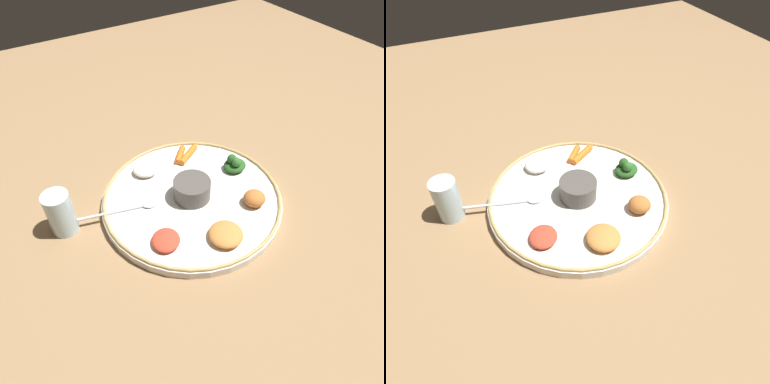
{
  "view_description": "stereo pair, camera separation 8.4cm",
  "coord_description": "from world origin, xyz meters",
  "views": [
    {
      "loc": [
        -0.5,
        0.32,
        0.63
      ],
      "look_at": [
        0.0,
        0.0,
        0.04
      ],
      "focal_mm": 32.9,
      "sensor_mm": 36.0,
      "label": 1
    },
    {
      "loc": [
        -0.54,
        0.25,
        0.63
      ],
      "look_at": [
        0.0,
        0.0,
        0.04
      ],
      "focal_mm": 32.9,
      "sensor_mm": 36.0,
      "label": 2
    }
  ],
  "objects": [
    {
      "name": "spoon",
      "position": [
        0.04,
        0.14,
        0.02
      ],
      "size": [
        0.06,
        0.18,
        0.01
      ],
      "color": "silver",
      "rests_on": "platter"
    },
    {
      "name": "ground_plane",
      "position": [
        0.0,
        0.0,
        0.0
      ],
      "size": [
        2.4,
        2.4,
        0.0
      ],
      "primitive_type": "plane",
      "color": "olive"
    },
    {
      "name": "mound_squash",
      "position": [
        -0.15,
        0.01,
        0.03
      ],
      "size": [
        0.1,
        0.1,
        0.03
      ],
      "primitive_type": "ellipsoid",
      "rotation": [
        0.0,
        0.0,
        1.15
      ],
      "color": "#C67A38",
      "rests_on": "platter"
    },
    {
      "name": "platter_rim",
      "position": [
        0.0,
        0.0,
        0.02
      ],
      "size": [
        0.43,
        0.43,
        0.01
      ],
      "primitive_type": "torus",
      "color": "tan",
      "rests_on": "platter"
    },
    {
      "name": "platter",
      "position": [
        0.0,
        0.0,
        0.01
      ],
      "size": [
        0.43,
        0.43,
        0.02
      ],
      "primitive_type": "cylinder",
      "color": "white",
      "rests_on": "ground_plane"
    },
    {
      "name": "mound_rice_white",
      "position": [
        0.14,
        0.06,
        0.03
      ],
      "size": [
        0.08,
        0.08,
        0.02
      ],
      "primitive_type": "ellipsoid",
      "rotation": [
        0.0,
        0.0,
        4.05
      ],
      "color": "silver",
      "rests_on": "platter"
    },
    {
      "name": "center_bowl",
      "position": [
        0.0,
        0.0,
        0.05
      ],
      "size": [
        0.09,
        0.09,
        0.05
      ],
      "color": "#4C4742",
      "rests_on": "platter"
    },
    {
      "name": "greens_pile",
      "position": [
        0.03,
        -0.15,
        0.04
      ],
      "size": [
        0.06,
        0.07,
        0.04
      ],
      "color": "#23511E",
      "rests_on": "platter"
    },
    {
      "name": "mound_chickpea",
      "position": [
        -0.1,
        -0.11,
        0.04
      ],
      "size": [
        0.06,
        0.06,
        0.03
      ],
      "primitive_type": "ellipsoid",
      "rotation": [
        0.0,
        0.0,
        2.94
      ],
      "color": "#B2662D",
      "rests_on": "platter"
    },
    {
      "name": "mound_berbere_red",
      "position": [
        -0.09,
        0.12,
        0.03
      ],
      "size": [
        0.09,
        0.09,
        0.02
      ],
      "primitive_type": "ellipsoid",
      "rotation": [
        0.0,
        0.0,
        2.59
      ],
      "color": "#B73D28",
      "rests_on": "platter"
    },
    {
      "name": "carrot_near_spoon",
      "position": [
        0.14,
        -0.08,
        0.03
      ],
      "size": [
        0.06,
        0.09,
        0.02
      ],
      "color": "orange",
      "rests_on": "platter"
    },
    {
      "name": "carrot_outer",
      "position": [
        0.15,
        -0.06,
        0.03
      ],
      "size": [
        0.07,
        0.06,
        0.02
      ],
      "color": "orange",
      "rests_on": "platter"
    },
    {
      "name": "drinking_glass",
      "position": [
        0.09,
        0.29,
        0.05
      ],
      "size": [
        0.06,
        0.06,
        0.11
      ],
      "color": "silver",
      "rests_on": "ground_plane"
    }
  ]
}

